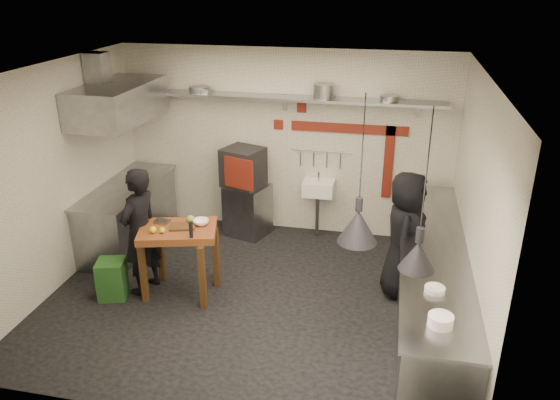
% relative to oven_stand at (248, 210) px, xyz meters
% --- Properties ---
extents(floor, '(5.00, 5.00, 0.00)m').
position_rel_oven_stand_xyz_m(floor, '(0.51, -1.75, -0.40)').
color(floor, black).
rests_on(floor, ground).
extents(ceiling, '(5.00, 5.00, 0.00)m').
position_rel_oven_stand_xyz_m(ceiling, '(0.51, -1.75, 2.40)').
color(ceiling, beige).
rests_on(ceiling, floor).
extents(wall_back, '(5.00, 0.04, 2.80)m').
position_rel_oven_stand_xyz_m(wall_back, '(0.51, 0.35, 1.00)').
color(wall_back, silver).
rests_on(wall_back, floor).
extents(wall_front, '(5.00, 0.04, 2.80)m').
position_rel_oven_stand_xyz_m(wall_front, '(0.51, -3.85, 1.00)').
color(wall_front, silver).
rests_on(wall_front, floor).
extents(wall_left, '(0.04, 4.20, 2.80)m').
position_rel_oven_stand_xyz_m(wall_left, '(-1.99, -1.75, 1.00)').
color(wall_left, silver).
rests_on(wall_left, floor).
extents(wall_right, '(0.04, 4.20, 2.80)m').
position_rel_oven_stand_xyz_m(wall_right, '(3.01, -1.75, 1.00)').
color(wall_right, silver).
rests_on(wall_right, floor).
extents(red_band_horiz, '(1.70, 0.02, 0.14)m').
position_rel_oven_stand_xyz_m(red_band_horiz, '(1.46, 0.33, 1.28)').
color(red_band_horiz, maroon).
rests_on(red_band_horiz, wall_back).
extents(red_band_vert, '(0.14, 0.02, 1.10)m').
position_rel_oven_stand_xyz_m(red_band_vert, '(2.06, 0.33, 0.80)').
color(red_band_vert, maroon).
rests_on(red_band_vert, wall_back).
extents(red_tile_a, '(0.14, 0.02, 0.14)m').
position_rel_oven_stand_xyz_m(red_tile_a, '(0.76, 0.33, 1.55)').
color(red_tile_a, maroon).
rests_on(red_tile_a, wall_back).
extents(red_tile_b, '(0.14, 0.02, 0.14)m').
position_rel_oven_stand_xyz_m(red_tile_b, '(0.41, 0.33, 1.28)').
color(red_tile_b, maroon).
rests_on(red_tile_b, wall_back).
extents(back_shelf, '(4.60, 0.34, 0.04)m').
position_rel_oven_stand_xyz_m(back_shelf, '(0.51, 0.17, 1.72)').
color(back_shelf, gray).
rests_on(back_shelf, wall_back).
extents(shelf_bracket_left, '(0.04, 0.06, 0.24)m').
position_rel_oven_stand_xyz_m(shelf_bracket_left, '(-1.39, 0.32, 1.62)').
color(shelf_bracket_left, gray).
rests_on(shelf_bracket_left, wall_back).
extents(shelf_bracket_mid, '(0.04, 0.06, 0.24)m').
position_rel_oven_stand_xyz_m(shelf_bracket_mid, '(0.51, 0.32, 1.62)').
color(shelf_bracket_mid, gray).
rests_on(shelf_bracket_mid, wall_back).
extents(shelf_bracket_right, '(0.04, 0.06, 0.24)m').
position_rel_oven_stand_xyz_m(shelf_bracket_right, '(2.41, 0.32, 1.62)').
color(shelf_bracket_right, gray).
rests_on(shelf_bracket_right, wall_back).
extents(pan_far_left, '(0.34, 0.34, 0.09)m').
position_rel_oven_stand_xyz_m(pan_far_left, '(-0.74, 0.17, 1.79)').
color(pan_far_left, gray).
rests_on(pan_far_left, back_shelf).
extents(pan_mid_left, '(0.29, 0.29, 0.07)m').
position_rel_oven_stand_xyz_m(pan_mid_left, '(-0.68, 0.17, 1.78)').
color(pan_mid_left, gray).
rests_on(pan_mid_left, back_shelf).
extents(stock_pot, '(0.32, 0.32, 0.20)m').
position_rel_oven_stand_xyz_m(stock_pot, '(1.10, 0.17, 1.84)').
color(stock_pot, gray).
rests_on(stock_pot, back_shelf).
extents(pan_right, '(0.32, 0.32, 0.08)m').
position_rel_oven_stand_xyz_m(pan_right, '(2.01, 0.17, 1.78)').
color(pan_right, gray).
rests_on(pan_right, back_shelf).
extents(oven_stand, '(0.73, 0.70, 0.80)m').
position_rel_oven_stand_xyz_m(oven_stand, '(0.00, 0.00, 0.00)').
color(oven_stand, gray).
rests_on(oven_stand, floor).
extents(combi_oven, '(0.68, 0.66, 0.58)m').
position_rel_oven_stand_xyz_m(combi_oven, '(-0.05, -0.00, 0.69)').
color(combi_oven, black).
rests_on(combi_oven, oven_stand).
extents(oven_door, '(0.47, 0.19, 0.46)m').
position_rel_oven_stand_xyz_m(oven_door, '(-0.04, -0.29, 0.69)').
color(oven_door, maroon).
rests_on(oven_door, combi_oven).
extents(oven_glass, '(0.38, 0.15, 0.34)m').
position_rel_oven_stand_xyz_m(oven_glass, '(-0.01, -0.28, 0.69)').
color(oven_glass, black).
rests_on(oven_glass, oven_door).
extents(hand_sink, '(0.46, 0.34, 0.22)m').
position_rel_oven_stand_xyz_m(hand_sink, '(1.06, 0.17, 0.38)').
color(hand_sink, white).
rests_on(hand_sink, wall_back).
extents(sink_tap, '(0.03, 0.03, 0.14)m').
position_rel_oven_stand_xyz_m(sink_tap, '(1.06, 0.17, 0.56)').
color(sink_tap, gray).
rests_on(sink_tap, hand_sink).
extents(sink_drain, '(0.06, 0.06, 0.66)m').
position_rel_oven_stand_xyz_m(sink_drain, '(1.06, 0.13, -0.06)').
color(sink_drain, gray).
rests_on(sink_drain, floor).
extents(utensil_rail, '(0.90, 0.02, 0.02)m').
position_rel_oven_stand_xyz_m(utensil_rail, '(1.06, 0.31, 0.92)').
color(utensil_rail, gray).
rests_on(utensil_rail, wall_back).
extents(counter_right, '(0.70, 3.80, 0.90)m').
position_rel_oven_stand_xyz_m(counter_right, '(2.66, -1.75, 0.05)').
color(counter_right, gray).
rests_on(counter_right, floor).
extents(counter_right_top, '(0.76, 3.90, 0.03)m').
position_rel_oven_stand_xyz_m(counter_right_top, '(2.66, -1.75, 0.52)').
color(counter_right_top, gray).
rests_on(counter_right_top, counter_right).
extents(plate_stack, '(0.29, 0.29, 0.11)m').
position_rel_oven_stand_xyz_m(plate_stack, '(2.63, -3.25, 0.59)').
color(plate_stack, white).
rests_on(plate_stack, counter_right_top).
extents(small_bowl_right, '(0.23, 0.23, 0.05)m').
position_rel_oven_stand_xyz_m(small_bowl_right, '(2.61, -2.69, 0.56)').
color(small_bowl_right, white).
rests_on(small_bowl_right, counter_right_top).
extents(counter_left, '(0.70, 1.90, 0.90)m').
position_rel_oven_stand_xyz_m(counter_left, '(-1.64, -0.70, 0.05)').
color(counter_left, gray).
rests_on(counter_left, floor).
extents(counter_left_top, '(0.76, 2.00, 0.03)m').
position_rel_oven_stand_xyz_m(counter_left_top, '(-1.64, -0.70, 0.52)').
color(counter_left_top, gray).
rests_on(counter_left_top, counter_left).
extents(extractor_hood, '(0.78, 1.60, 0.50)m').
position_rel_oven_stand_xyz_m(extractor_hood, '(-1.59, -0.70, 1.75)').
color(extractor_hood, gray).
rests_on(extractor_hood, ceiling).
extents(hood_duct, '(0.28, 0.28, 0.50)m').
position_rel_oven_stand_xyz_m(hood_duct, '(-1.84, -0.70, 2.15)').
color(hood_duct, gray).
rests_on(hood_duct, ceiling).
extents(green_bin, '(0.40, 0.40, 0.50)m').
position_rel_oven_stand_xyz_m(green_bin, '(-1.18, -2.10, -0.15)').
color(green_bin, '#22501E').
rests_on(green_bin, floor).
extents(prep_table, '(1.06, 0.86, 0.92)m').
position_rel_oven_stand_xyz_m(prep_table, '(-0.36, -1.85, 0.06)').
color(prep_table, brown).
rests_on(prep_table, floor).
extents(cutting_board, '(0.35, 0.29, 0.02)m').
position_rel_oven_stand_xyz_m(cutting_board, '(-0.30, -1.83, 0.53)').
color(cutting_board, '#4A2F16').
rests_on(cutting_board, prep_table).
extents(pepper_mill, '(0.05, 0.05, 0.20)m').
position_rel_oven_stand_xyz_m(pepper_mill, '(-0.11, -2.06, 0.62)').
color(pepper_mill, black).
rests_on(pepper_mill, prep_table).
extents(lemon_a, '(0.08, 0.08, 0.08)m').
position_rel_oven_stand_xyz_m(lemon_a, '(-0.59, -2.04, 0.56)').
color(lemon_a, yellow).
rests_on(lemon_a, prep_table).
extents(lemon_b, '(0.08, 0.08, 0.07)m').
position_rel_oven_stand_xyz_m(lemon_b, '(-0.48, -2.02, 0.56)').
color(lemon_b, yellow).
rests_on(lemon_b, prep_table).
extents(veg_ball, '(0.13, 0.13, 0.10)m').
position_rel_oven_stand_xyz_m(veg_ball, '(-0.26, -1.68, 0.57)').
color(veg_ball, olive).
rests_on(veg_ball, prep_table).
extents(steel_tray, '(0.20, 0.15, 0.03)m').
position_rel_oven_stand_xyz_m(steel_tray, '(-0.60, -1.75, 0.54)').
color(steel_tray, gray).
rests_on(steel_tray, prep_table).
extents(bowl, '(0.26, 0.26, 0.06)m').
position_rel_oven_stand_xyz_m(bowl, '(-0.12, -1.70, 0.55)').
color(bowl, white).
rests_on(bowl, prep_table).
extents(heat_lamp_near, '(0.45, 0.45, 1.47)m').
position_rel_oven_stand_xyz_m(heat_lamp_near, '(1.84, -2.57, 1.67)').
color(heat_lamp_near, black).
rests_on(heat_lamp_near, ceiling).
extents(heat_lamp_far, '(0.33, 0.33, 1.48)m').
position_rel_oven_stand_xyz_m(heat_lamp_far, '(2.40, -2.98, 1.66)').
color(heat_lamp_far, black).
rests_on(heat_lamp_far, ceiling).
extents(chef_left, '(0.54, 0.68, 1.64)m').
position_rel_oven_stand_xyz_m(chef_left, '(-0.86, -1.86, 0.42)').
color(chef_left, black).
rests_on(chef_left, floor).
extents(chef_right, '(0.58, 0.83, 1.62)m').
position_rel_oven_stand_xyz_m(chef_right, '(2.34, -1.25, 0.41)').
color(chef_right, black).
rests_on(chef_right, floor).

